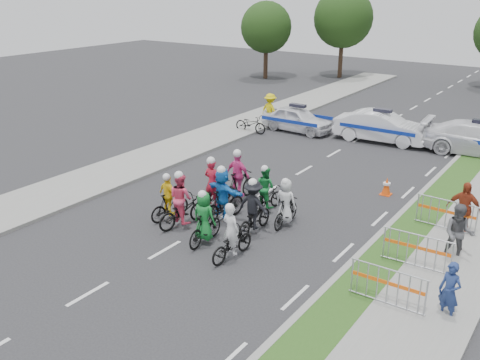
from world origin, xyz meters
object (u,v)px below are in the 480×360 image
Objects in this scene: rider_3 at (169,201)px; barrier_1 at (416,252)px; rider_2 at (182,206)px; parked_bike at (251,124)px; rider_7 at (286,207)px; police_car_2 at (480,139)px; rider_5 at (223,198)px; tree_0 at (266,27)px; marshal_hiviz at (270,110)px; tree_3 at (343,18)px; rider_6 at (213,192)px; spectator_2 at (463,209)px; rider_9 at (238,181)px; police_car_1 at (381,127)px; rider_1 at (205,223)px; barrier_0 at (387,288)px; rider_0 at (232,240)px; cone_0 at (387,186)px; spectator_0 at (450,291)px; police_car_0 at (297,119)px; spectator_1 at (459,234)px; barrier_2 at (446,216)px; rider_4 at (254,212)px.

rider_3 reaches higher than barrier_1.
parked_bike is at bearing -55.79° from rider_2.
rider_7 reaches higher than police_car_2.
tree_0 is at bearing -49.88° from rider_5.
tree_3 is (-3.76, 17.40, 3.95)m from marshal_hiviz.
rider_2 is at bearing 32.27° from rider_7.
tree_3 is (-11.15, 28.33, 4.21)m from rider_7.
rider_6 reaches higher than spectator_2.
marshal_hiviz is (-4.84, 10.06, 0.16)m from rider_9.
rider_7 is at bearing -179.58° from police_car_1.
parked_bike is (-0.14, -1.78, -0.45)m from marshal_hiviz.
rider_1 is 0.39× the size of police_car_1.
police_car_2 reaches higher than barrier_0.
rider_2 is 0.32× the size of tree_0.
rider_5 is (-1.82, 2.03, 0.24)m from rider_0.
rider_3 is at bearing 63.68° from rider_6.
spectator_0 is at bearing -59.49° from cone_0.
police_car_0 reaches higher than cone_0.
police_car_2 is 23.48m from tree_0.
rider_0 reaches higher than barrier_1.
tree_3 reaches higher than cone_0.
rider_3 is 2.91m from rider_9.
spectator_2 is 0.92× the size of barrier_1.
police_car_0 is (-3.62, 11.74, -0.16)m from rider_5.
tree_3 reaches higher than police_car_2.
rider_0 is at bearing 83.82° from rider_7.
rider_0 is 6.61m from spectator_1.
rider_1 is 14.15m from police_car_1.
police_car_1 is 10.59m from barrier_2.
spectator_2 is 14.16m from parked_bike.
rider_5 reaches higher than spectator_0.
rider_6 is (0.02, 1.69, -0.07)m from rider_2.
barrier_2 is at bearing -146.28° from rider_4.
rider_3 is 31.41m from tree_3.
tree_3 is at bearing 20.64° from police_car_0.
police_car_2 is at bearing -47.86° from tree_3.
police_car_0 is 2.21× the size of spectator_1.
police_car_0 is 13.46m from spectator_2.
rider_2 is 13.18m from police_car_0.
tree_0 is (-16.15, 24.33, 3.51)m from rider_7.
rider_4 is 0.97× the size of barrier_0.
marshal_hiviz is (-10.96, -1.13, 0.17)m from police_car_2.
rider_0 is 0.89× the size of rider_9.
spectator_2 is (10.65, -8.24, 0.24)m from police_car_0.
barrier_1 is at bearing -148.18° from rider_0.
cone_0 is (1.80, 4.65, -0.34)m from rider_7.
barrier_2 is (-0.49, -0.04, -0.36)m from spectator_2.
rider_5 is at bearing -152.92° from parked_bike.
police_car_1 is 6.33m from marshal_hiviz.
rider_6 reaches higher than spectator_0.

